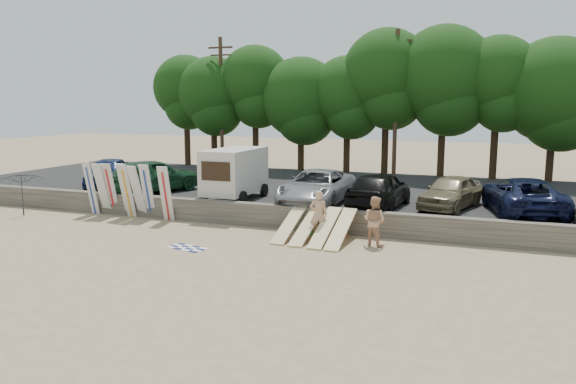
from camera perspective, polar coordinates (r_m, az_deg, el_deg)
name	(u,v)px	position (r m, az deg, el deg)	size (l,w,h in m)	color
ground	(262,245)	(21.29, -2.65, -5.43)	(120.00, 120.00, 0.00)	tan
seawall	(290,217)	(23.88, 0.22, -2.58)	(44.00, 0.50, 1.00)	#6B6356
parking_lot	(338,194)	(30.92, 5.15, -0.21)	(44.00, 14.50, 0.70)	#282828
treeline	(384,85)	(37.16, 9.76, 10.71)	(32.09, 6.19, 9.37)	#382616
utility_poles	(396,101)	(35.43, 10.89, 9.10)	(25.80, 0.26, 9.00)	#473321
box_trailer	(235,171)	(27.08, -5.44, 2.13)	(2.21, 3.86, 2.43)	beige
car_0	(108,172)	(32.87, -17.82, 1.95)	(1.86, 4.63, 1.58)	navy
car_1	(152,175)	(29.86, -13.69, 1.64)	(2.10, 5.22, 1.78)	#163E22
car_2	(317,187)	(25.88, 2.92, 0.52)	(2.57, 5.58, 1.55)	gray
car_3	(379,189)	(25.10, 9.26, 0.27)	(1.96, 4.88, 1.66)	black
car_4	(451,192)	(25.71, 16.21, 0.02)	(1.74, 4.33, 1.48)	#7E7150
car_5	(523,196)	(25.41, 22.74, -0.35)	(2.58, 5.59, 1.55)	black
surfboard_upright_0	(91,188)	(28.38, -19.38, 0.38)	(0.50, 0.06, 2.60)	silver
surfboard_upright_1	(102,189)	(28.00, -18.35, 0.26)	(0.50, 0.06, 2.60)	silver
surfboard_upright_2	(111,189)	(27.81, -17.58, 0.26)	(0.50, 0.06, 2.60)	silver
surfboard_upright_3	(125,190)	(27.24, -16.20, 0.17)	(0.50, 0.06, 2.60)	silver
surfboard_upright_4	(127,191)	(27.07, -16.04, 0.12)	(0.50, 0.06, 2.60)	silver
surfboard_upright_5	(137,192)	(26.77, -15.04, 0.01)	(0.50, 0.06, 2.60)	silver
surfboard_upright_6	(148,192)	(26.59, -14.07, 0.05)	(0.50, 0.06, 2.60)	silver
surfboard_upright_7	(166,194)	(25.77, -12.32, -0.18)	(0.50, 0.06, 2.60)	silver
surfboard_low_0	(289,224)	(22.41, 0.15, -3.25)	(0.56, 3.00, 0.07)	beige
surfboard_low_1	(307,227)	(22.11, 1.92, -3.53)	(0.56, 3.00, 0.07)	beige
surfboard_low_2	(325,227)	(21.77, 3.79, -3.60)	(0.56, 3.00, 0.07)	beige
surfboard_low_3	(341,229)	(21.55, 5.41, -3.75)	(0.56, 3.00, 0.07)	beige
beachgoer_a	(318,215)	(22.13, 3.11, -2.31)	(0.70, 0.46, 1.92)	tan
beachgoer_b	(374,221)	(21.29, 8.77, -2.92)	(0.91, 0.71, 1.88)	tan
cooler	(310,230)	(22.97, 2.20, -3.93)	(0.38, 0.30, 0.32)	#23833D
gear_bag	(343,234)	(22.66, 5.60, -4.28)	(0.30, 0.25, 0.22)	#F2511C
beach_towel	(187,248)	(21.22, -10.21, -5.60)	(1.50, 1.50, 0.00)	white
beach_umbrella	(22,194)	(29.32, -25.41, -0.22)	(2.25, 2.29, 2.06)	black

